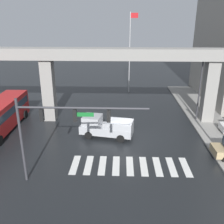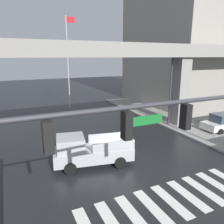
% 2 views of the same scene
% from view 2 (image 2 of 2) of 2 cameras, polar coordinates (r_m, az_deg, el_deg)
% --- Properties ---
extents(ground_plane, '(120.00, 120.00, 0.00)m').
position_cam_2_polar(ground_plane, '(15.32, 3.86, -12.89)').
color(ground_plane, black).
extents(crosswalk_stripes, '(9.35, 2.80, 0.01)m').
position_cam_2_polar(crosswalk_stripes, '(12.13, 15.06, -21.43)').
color(crosswalk_stripes, silver).
rests_on(crosswalk_stripes, ground).
extents(elevated_overpass, '(51.63, 1.94, 8.10)m').
position_cam_2_polar(elevated_overpass, '(18.20, -3.66, 13.81)').
color(elevated_overpass, gray).
rests_on(elevated_overpass, ground).
extents(sidewalk_east, '(4.00, 36.00, 0.15)m').
position_cam_2_polar(sidewalk_east, '(22.13, 22.44, -5.04)').
color(sidewalk_east, gray).
rests_on(sidewalk_east, ground).
extents(pickup_truck, '(5.37, 2.83, 2.08)m').
position_cam_2_polar(pickup_truck, '(14.62, -6.08, -10.05)').
color(pickup_truck, '#A8AAAF').
rests_on(pickup_truck, ground).
extents(sedan_white, '(4.37, 2.10, 1.72)m').
position_cam_2_polar(sedan_white, '(23.56, 27.04, -2.41)').
color(sedan_white, silver).
rests_on(sedan_white, ground).
extents(traffic_signal_mast, '(8.69, 0.32, 6.20)m').
position_cam_2_polar(traffic_signal_mast, '(6.04, -5.89, -9.56)').
color(traffic_signal_mast, '#38383D').
rests_on(traffic_signal_mast, ground).
extents(street_lamp_mid_block, '(0.44, 0.70, 7.24)m').
position_cam_2_polar(street_lamp_mid_block, '(22.76, 15.12, 7.67)').
color(street_lamp_mid_block, '#38383D').
rests_on(street_lamp_mid_block, ground).
extents(flagpole, '(1.16, 0.12, 11.91)m').
position_cam_2_polar(flagpole, '(29.49, -11.30, 13.63)').
color(flagpole, silver).
rests_on(flagpole, ground).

